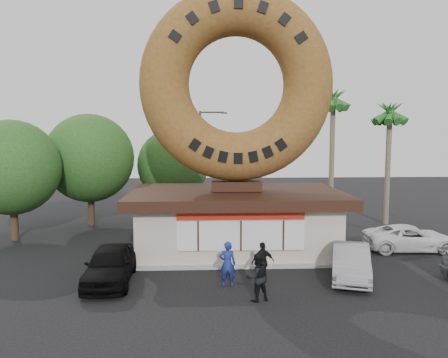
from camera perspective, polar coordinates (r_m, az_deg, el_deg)
name	(u,v)px	position (r m, az deg, el deg)	size (l,w,h in m)	color
ground	(247,290)	(18.26, 2.99, -14.28)	(90.00, 90.00, 0.00)	black
donut_shop	(236,219)	(23.54, 1.59, -5.18)	(11.20, 7.20, 3.80)	beige
giant_donut	(236,85)	(23.25, 1.64, 12.20)	(10.09, 10.09, 2.57)	brown
tree_west	(90,158)	(31.09, -17.14, 2.61)	(6.00, 6.00, 7.65)	#473321
tree_mid	(173,165)	(32.22, -6.69, 1.84)	(5.20, 5.20, 6.63)	#473321
tree_far	(12,167)	(28.47, -25.99, 1.36)	(5.60, 5.60, 7.14)	#473321
palm_near	(333,104)	(32.45, 14.07, 9.49)	(2.60, 2.60, 9.75)	#726651
palm_far	(390,116)	(32.18, 20.84, 7.66)	(2.60, 2.60, 8.75)	#726651
street_lamp	(202,158)	(33.10, -2.87, 2.78)	(2.11, 0.20, 8.00)	#59595E
person_left	(227,264)	(18.37, 0.45, -11.02)	(0.69, 0.46, 1.90)	navy
person_center	(257,277)	(16.91, 4.33, -12.67)	(0.89, 0.70, 1.84)	black
person_right	(263,262)	(18.95, 5.09, -10.78)	(1.01, 0.42, 1.73)	black
car_black	(110,264)	(19.45, -14.67, -10.74)	(1.87, 4.64, 1.58)	black
car_silver	(351,262)	(20.19, 16.24, -10.35)	(1.54, 4.42, 1.46)	gray
car_white	(411,238)	(25.87, 23.21, -7.10)	(2.27, 4.93, 1.37)	silver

